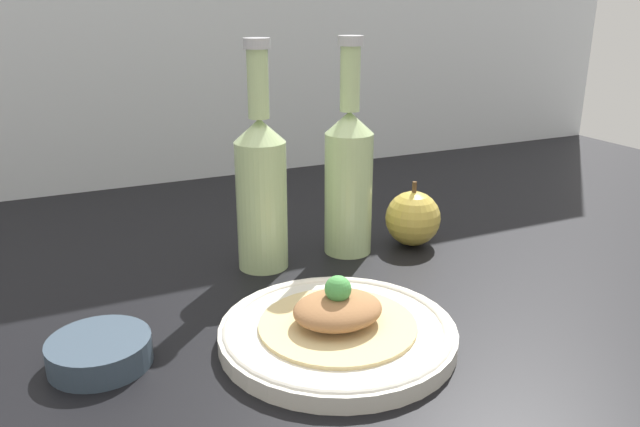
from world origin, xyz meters
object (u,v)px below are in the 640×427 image
at_px(cider_bottle_right, 349,175).
at_px(dipping_bowl, 100,352).
at_px(apple, 413,218).
at_px(plated_food, 338,313).
at_px(cider_bottle_left, 261,186).
at_px(plate, 338,332).

height_order(cider_bottle_right, dipping_bowl, cider_bottle_right).
bearing_deg(apple, plated_food, -137.60).
xyz_separation_m(plated_food, cider_bottle_right, (0.12, 0.21, 0.07)).
xyz_separation_m(cider_bottle_right, apple, (0.09, -0.02, -0.07)).
distance_m(cider_bottle_left, dipping_bowl, 0.28).
bearing_deg(cider_bottle_right, cider_bottle_left, 180.00).
distance_m(cider_bottle_left, cider_bottle_right, 0.12).
bearing_deg(cider_bottle_right, apple, -9.31).
bearing_deg(dipping_bowl, apple, 17.59).
relative_size(plated_food, apple, 1.74).
distance_m(plate, cider_bottle_left, 0.23).
distance_m(plate, cider_bottle_right, 0.26).
bearing_deg(cider_bottle_left, cider_bottle_right, 0.00).
relative_size(plated_food, cider_bottle_right, 0.56).
height_order(plate, plated_food, plated_food).
height_order(cider_bottle_left, dipping_bowl, cider_bottle_left).
bearing_deg(apple, cider_bottle_left, 175.92).
bearing_deg(plated_food, cider_bottle_right, 60.37).
bearing_deg(cider_bottle_left, plated_food, -89.32).
bearing_deg(dipping_bowl, plated_food, -14.51).
relative_size(cider_bottle_left, dipping_bowl, 2.97).
xyz_separation_m(plated_food, apple, (0.21, 0.19, 0.01)).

